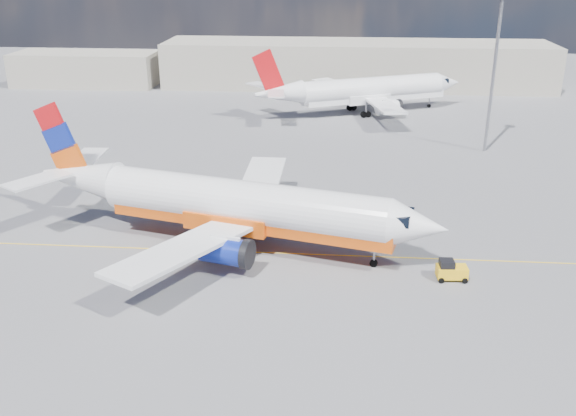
# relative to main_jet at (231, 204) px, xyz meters

# --- Properties ---
(ground) EXTENTS (240.00, 240.00, 0.00)m
(ground) POSITION_rel_main_jet_xyz_m (6.57, -4.30, -3.73)
(ground) COLOR #5E5E63
(ground) RESTS_ON ground
(taxi_line) EXTENTS (70.00, 0.15, 0.01)m
(taxi_line) POSITION_rel_main_jet_xyz_m (6.57, -1.30, -3.72)
(taxi_line) COLOR yellow
(taxi_line) RESTS_ON ground
(terminal_main) EXTENTS (70.00, 14.00, 8.00)m
(terminal_main) POSITION_rel_main_jet_xyz_m (11.57, 70.70, 0.27)
(terminal_main) COLOR #A8A291
(terminal_main) RESTS_ON ground
(terminal_annex) EXTENTS (26.00, 10.00, 6.00)m
(terminal_annex) POSITION_rel_main_jet_xyz_m (-38.43, 67.70, -0.73)
(terminal_annex) COLOR #A8A291
(terminal_annex) RESTS_ON ground
(main_jet) EXTENTS (36.99, 28.25, 11.18)m
(main_jet) POSITION_rel_main_jet_xyz_m (0.00, 0.00, 0.00)
(main_jet) COLOR white
(main_jet) RESTS_ON ground
(second_jet) EXTENTS (33.98, 25.55, 10.51)m
(second_jet) POSITION_rel_main_jet_xyz_m (12.58, 49.02, -0.22)
(second_jet) COLOR white
(second_jet) RESTS_ON ground
(gse_tug) EXTENTS (2.36, 1.54, 1.63)m
(gse_tug) POSITION_rel_main_jet_xyz_m (17.52, -4.80, -2.96)
(gse_tug) COLOR black
(gse_tug) RESTS_ON ground
(traffic_cone) EXTENTS (0.36, 0.36, 0.50)m
(traffic_cone) POSITION_rel_main_jet_xyz_m (-0.82, -3.17, -3.48)
(traffic_cone) COLOR white
(traffic_cone) RESTS_ON ground
(floodlight_mast) EXTENTS (1.39, 1.39, 19.02)m
(floodlight_mast) POSITION_rel_main_jet_xyz_m (27.03, 30.00, 7.68)
(floodlight_mast) COLOR #92939A
(floodlight_mast) RESTS_ON ground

